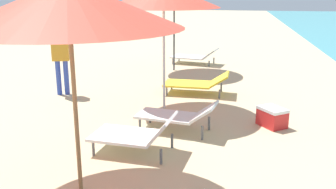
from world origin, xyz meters
The scene contains 7 objects.
umbrella_second centered at (-0.83, 3.58, 2.17)m, with size 2.47×2.47×2.48m.
lounger_second_shoreside centered at (-0.44, 4.75, 0.29)m, with size 1.27×0.81×0.59m.
lounger_third_shoreside centered at (0.16, 8.08, 0.26)m, with size 1.47×0.73×0.50m.
lounger_third_inland centered at (0.04, 5.68, 0.29)m, with size 1.41×0.78×0.54m.
lounger_farthest_shoreside centered at (-0.21, 11.55, 0.25)m, with size 1.54×0.95×0.51m.
person_walking_mid centered at (-2.81, 7.54, 0.95)m, with size 0.41×0.31×1.57m.
cooler_box centered at (1.63, 6.19, 0.17)m, with size 0.55×0.58×0.34m.
Camera 1 is at (0.86, -0.31, 2.35)m, focal length 40.98 mm.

